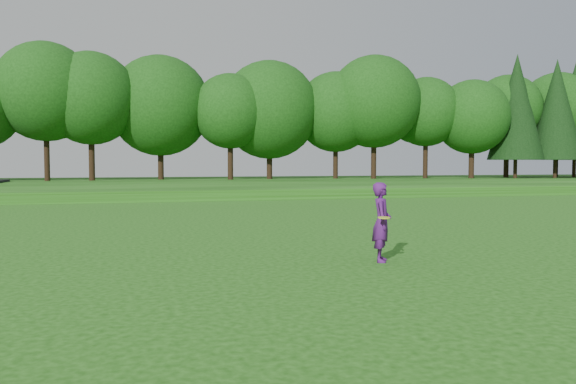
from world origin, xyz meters
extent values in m
plane|color=#18480D|center=(0.00, 0.00, 0.00)|extent=(140.00, 140.00, 0.00)
cube|color=#18480D|center=(0.00, 34.00, 0.30)|extent=(130.00, 30.00, 0.60)
cube|color=gray|center=(0.00, 20.00, 0.02)|extent=(130.00, 1.60, 0.04)
imported|color=#53176A|center=(2.98, -0.71, 0.85)|extent=(0.63, 0.73, 1.69)
cylinder|color=#CAE123|center=(2.85, -1.11, 0.98)|extent=(0.25, 0.26, 0.04)
camera|label=1|loc=(-2.01, -11.69, 2.11)|focal=35.00mm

